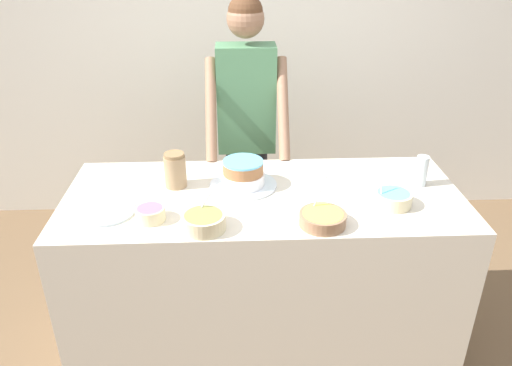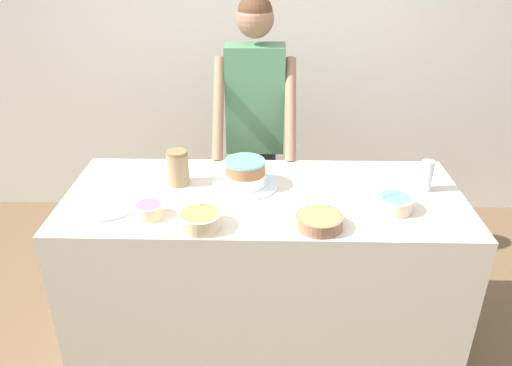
{
  "view_description": "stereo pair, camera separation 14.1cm",
  "coord_description": "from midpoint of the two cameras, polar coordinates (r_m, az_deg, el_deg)",
  "views": [
    {
      "loc": [
        -0.13,
        -1.72,
        2.07
      ],
      "look_at": [
        -0.04,
        0.36,
        1.01
      ],
      "focal_mm": 35.0,
      "sensor_mm": 36.0,
      "label": 1
    },
    {
      "loc": [
        0.01,
        -1.73,
        2.07
      ],
      "look_at": [
        -0.04,
        0.36,
        1.01
      ],
      "focal_mm": 35.0,
      "sensor_mm": 36.0,
      "label": 2
    }
  ],
  "objects": [
    {
      "name": "frosting_bowl_yellow",
      "position": [
        2.17,
        9.1,
        -4.3
      ],
      "size": [
        0.2,
        0.2,
        0.2
      ],
      "color": "#936B4C",
      "rests_on": "counter"
    },
    {
      "name": "cake",
      "position": [
        2.47,
        0.36,
        0.94
      ],
      "size": [
        0.34,
        0.34,
        0.14
      ],
      "color": "silver",
      "rests_on": "counter"
    },
    {
      "name": "person_baker",
      "position": [
        3.03,
        1.24,
        8.3
      ],
      "size": [
        0.47,
        0.48,
        1.76
      ],
      "color": "#2D2D38",
      "rests_on": "ground_plane"
    },
    {
      "name": "ceramic_plate",
      "position": [
        2.38,
        -15.03,
        -2.67
      ],
      "size": [
        0.25,
        0.25,
        0.01
      ],
      "color": "silver",
      "rests_on": "counter"
    },
    {
      "name": "frosting_bowl_olive",
      "position": [
        2.15,
        -4.58,
        -4.18
      ],
      "size": [
        0.19,
        0.19,
        0.16
      ],
      "color": "beige",
      "rests_on": "counter"
    },
    {
      "name": "frosting_bowl_purple",
      "position": [
        2.26,
        -10.41,
        -3.04
      ],
      "size": [
        0.13,
        0.13,
        0.06
      ],
      "color": "beige",
      "rests_on": "counter"
    },
    {
      "name": "drinking_glass",
      "position": [
        2.58,
        20.37,
        0.76
      ],
      "size": [
        0.06,
        0.06,
        0.15
      ],
      "color": "silver",
      "rests_on": "counter"
    },
    {
      "name": "stoneware_jar",
      "position": [
        2.5,
        -7.33,
        1.71
      ],
      "size": [
        0.11,
        0.11,
        0.18
      ],
      "color": "#9E7F5B",
      "rests_on": "counter"
    },
    {
      "name": "counter",
      "position": [
        2.67,
        2.39,
        -10.08
      ],
      "size": [
        1.93,
        0.81,
        0.92
      ],
      "color": "beige",
      "rests_on": "ground_plane"
    },
    {
      "name": "frosting_bowl_blue",
      "position": [
        2.38,
        17.13,
        -2.19
      ],
      "size": [
        0.17,
        0.17,
        0.15
      ],
      "color": "beige",
      "rests_on": "counter"
    },
    {
      "name": "wall_back",
      "position": [
        3.76,
        2.29,
        15.18
      ],
      "size": [
        10.0,
        0.05,
        2.6
      ],
      "color": "silver",
      "rests_on": "ground_plane"
    }
  ]
}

